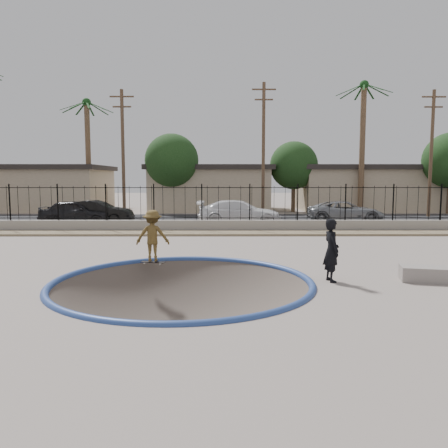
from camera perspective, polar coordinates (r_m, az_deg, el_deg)
name	(u,v)px	position (r m, az deg, el deg)	size (l,w,h in m)	color
ground	(203,247)	(24.75, -2.70, -3.04)	(120.00, 120.00, 2.20)	gray
bowl_pit	(182,283)	(11.80, -5.45, -7.66)	(6.84, 6.84, 1.80)	#443A34
coping_ring	(182,283)	(11.80, -5.45, -7.66)	(7.04, 7.04, 0.20)	navy
rock_strip	(201,233)	(21.82, -3.03, -1.20)	(42.00, 1.60, 0.11)	tan
retaining_wall	(202,226)	(22.88, -2.90, -0.25)	(42.00, 0.45, 0.60)	gray
fence	(202,203)	(22.78, -2.92, 2.76)	(40.00, 0.04, 1.80)	black
street	(207,219)	(29.57, -2.30, 0.62)	(90.00, 8.00, 0.04)	black
house_west	(42,187)	(42.11, -22.73, 4.42)	(11.60, 8.60, 3.90)	tan
house_center	(210,187)	(38.94, -1.81, 4.79)	(10.60, 8.60, 3.90)	tan
house_east	(367,187)	(41.02, 18.20, 4.55)	(12.60, 8.60, 3.90)	tan
palm_mid	(87,131)	(38.26, -17.41, 11.57)	(2.30, 2.30, 9.30)	brown
palm_right	(363,119)	(36.40, 17.71, 12.88)	(2.30, 2.30, 10.30)	brown
utility_pole_left	(123,151)	(32.26, -13.06, 9.24)	(1.70, 0.24, 9.00)	#473323
utility_pole_mid	(263,148)	(31.63, 5.17, 9.90)	(1.70, 0.24, 9.50)	#473323
utility_pole_right	(431,151)	(34.84, 25.45, 8.57)	(1.70, 0.24, 9.00)	#473323
street_tree_left	(172,161)	(35.68, -6.85, 8.20)	(4.32, 4.32, 6.36)	#473323
street_tree_mid	(294,166)	(36.92, 9.10, 7.55)	(3.96, 3.96, 5.83)	#473323
skater	(153,239)	(14.33, -9.31, -1.90)	(1.07, 0.62, 1.66)	olive
skateboard	(153,262)	(14.46, -9.25, -4.94)	(0.83, 0.37, 0.07)	black
videographer	(331,250)	(12.09, 13.85, -3.35)	(0.62, 0.41, 1.71)	black
concrete_ledge	(432,274)	(13.13, 25.50, -5.93)	(1.60, 0.70, 0.40)	gray
car_a	(77,212)	(27.47, -18.62, 1.49)	(1.75, 4.34, 1.48)	black
car_b	(97,212)	(27.34, -16.30, 1.47)	(1.50, 4.30, 1.42)	black
car_c	(239,212)	(25.97, 2.03, 1.52)	(2.02, 4.98, 1.44)	white
car_d	(346,212)	(28.58, 15.59, 1.58)	(2.18, 4.73, 1.32)	gray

